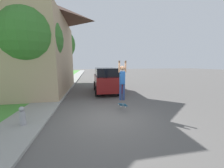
{
  "coord_description": "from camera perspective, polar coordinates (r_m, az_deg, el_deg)",
  "views": [
    {
      "loc": [
        -0.86,
        -5.45,
        2.44
      ],
      "look_at": [
        0.51,
        2.22,
        1.2
      ],
      "focal_mm": 20.0,
      "sensor_mm": 36.0,
      "label": 1
    }
  ],
  "objects": [
    {
      "name": "skateboard",
      "position": [
        6.68,
        4.83,
        -9.49
      ],
      "size": [
        0.36,
        0.75,
        0.37
      ],
      "color": "#236B99",
      "rests_on": "ground_plane"
    },
    {
      "name": "sidewalk",
      "position": [
        12.01,
        -23.1,
        -3.18
      ],
      "size": [
        1.8,
        80.0,
        0.1
      ],
      "color": "gray",
      "rests_on": "ground_plane"
    },
    {
      "name": "fire_hydrant",
      "position": [
        6.08,
        -35.75,
        -11.78
      ],
      "size": [
        0.2,
        0.2,
        0.74
      ],
      "color": "#99999E",
      "rests_on": "sidewalk"
    },
    {
      "name": "lawn",
      "position": [
        13.71,
        -41.35,
        -3.33
      ],
      "size": [
        10.0,
        80.0,
        0.08
      ],
      "color": "#478E38",
      "rests_on": "ground_plane"
    },
    {
      "name": "lawn_tree_near",
      "position": [
        10.07,
        -32.59,
        17.41
      ],
      "size": [
        3.82,
        3.82,
        5.99
      ],
      "color": "brown",
      "rests_on": "lawn"
    },
    {
      "name": "ground_plane",
      "position": [
        6.04,
        -1.06,
        -14.81
      ],
      "size": [
        120.0,
        120.0,
        0.0
      ],
      "primitive_type": "plane",
      "color": "#54514F"
    },
    {
      "name": "suv_parked",
      "position": [
        10.97,
        -2.81,
        2.15
      ],
      "size": [
        2.04,
        4.41,
        2.13
      ],
      "color": "maroon",
      "rests_on": "ground_plane"
    },
    {
      "name": "skateboarder",
      "position": [
        6.33,
        4.69,
        1.8
      ],
      "size": [
        0.41,
        0.23,
        2.01
      ],
      "color": "navy",
      "rests_on": "ground_plane"
    },
    {
      "name": "car_down_street",
      "position": [
        22.92,
        -4.75,
        4.63
      ],
      "size": [
        1.99,
        4.0,
        1.42
      ],
      "color": "silver",
      "rests_on": "ground_plane"
    },
    {
      "name": "house",
      "position": [
        13.96,
        -41.24,
        15.9
      ],
      "size": [
        10.57,
        8.57,
        8.77
      ],
      "color": "tan",
      "rests_on": "lawn"
    },
    {
      "name": "lawn_tree_far",
      "position": [
        18.78,
        -23.54,
        16.4
      ],
      "size": [
        4.49,
        4.49,
        7.26
      ],
      "color": "brown",
      "rests_on": "lawn"
    }
  ]
}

